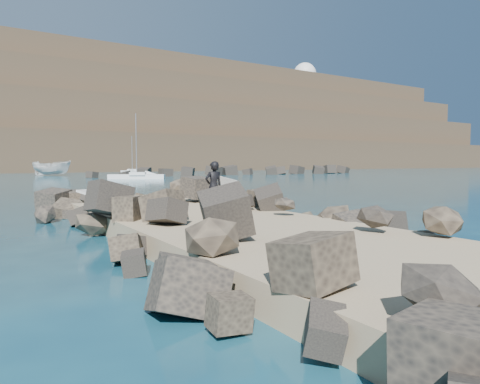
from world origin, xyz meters
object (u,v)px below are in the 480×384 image
at_px(surfboard_resting, 105,201).
at_px(boat_imported, 52,168).
at_px(radome, 305,78).
at_px(sailboat_d, 132,172).
at_px(surfer_with_board, 215,187).

relative_size(surfboard_resting, boat_imported, 0.31).
height_order(surfboard_resting, boat_imported, boat_imported).
xyz_separation_m(boat_imported, radome, (121.79, 73.81, 40.43)).
bearing_deg(radome, sailboat_d, -146.41).
xyz_separation_m(boat_imported, surfer_with_board, (-4.88, -69.03, 0.18)).
bearing_deg(radome, boat_imported, -148.78).
height_order(boat_imported, surfer_with_board, boat_imported).
xyz_separation_m(surfer_with_board, radome, (126.66, 142.84, 40.24)).
height_order(boat_imported, radome, radome).
bearing_deg(surfboard_resting, sailboat_d, 37.54).
bearing_deg(boat_imported, surfer_with_board, -153.42).
bearing_deg(sailboat_d, surfboard_resting, -108.73).
bearing_deg(boat_imported, surfboard_resting, -156.40).
xyz_separation_m(surfer_with_board, sailboat_d, (20.58, 72.38, -1.16)).
height_order(surfboard_resting, radome, radome).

